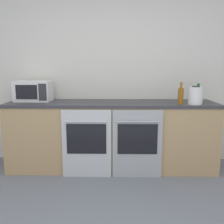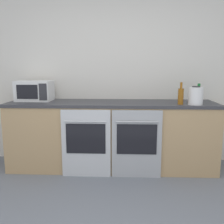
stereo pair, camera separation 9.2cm
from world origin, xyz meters
The scene contains 8 objects.
wall_back centered at (0.00, 2.16, 1.30)m, with size 10.00×0.06×2.60m.
counter_back centered at (0.00, 1.81, 0.46)m, with size 2.80×0.67×0.92m.
oven_left centered at (-0.31, 1.47, 0.44)m, with size 0.62×0.06×0.87m.
oven_right centered at (0.33, 1.47, 0.44)m, with size 0.62×0.06×0.87m.
microwave centered at (-1.08, 1.89, 1.06)m, with size 0.48×0.34×0.28m.
bottle_green centered at (1.14, 1.77, 1.02)m, with size 0.09×0.09×0.26m.
bottle_amber centered at (0.88, 1.62, 1.03)m, with size 0.07×0.07×0.28m.
kettle centered at (1.06, 1.61, 1.04)m, with size 0.18×0.18×0.23m.
Camera 2 is at (0.16, -1.54, 1.38)m, focal length 40.00 mm.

